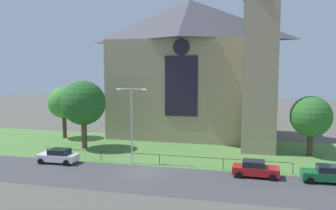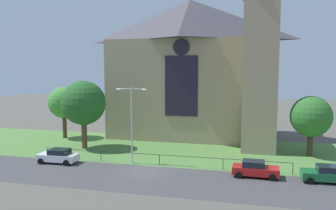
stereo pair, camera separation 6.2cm
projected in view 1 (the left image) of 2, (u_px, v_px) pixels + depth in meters
The scene contains 12 objects.
ground at pixel (170, 149), 43.20m from camera, with size 160.00×160.00×0.00m, color #56544C.
road_asphalt at pixel (139, 178), 31.61m from camera, with size 120.00×8.00×0.01m, color #424244.
grass_verge at pixel (166, 152), 41.27m from camera, with size 120.00×20.00×0.01m, color #517F3D.
church_building at pixel (194, 67), 50.38m from camera, with size 23.20×16.20×26.00m.
iron_railing at pixel (159, 156), 35.68m from camera, with size 26.26×0.07×1.13m.
tree_left_near at pixel (83, 103), 42.93m from camera, with size 5.53×5.53×8.51m.
tree_right_far at pixel (311, 117), 39.19m from camera, with size 4.65×4.65×6.91m.
tree_left_far at pixel (64, 103), 49.51m from camera, with size 4.48×4.48×7.40m.
streetlamp_near at pixel (132, 115), 35.86m from camera, with size 3.37×0.26×8.08m.
parked_car_white at pixel (58, 156), 36.58m from camera, with size 4.23×2.09×1.51m.
parked_car_red at pixel (255, 169), 31.89m from camera, with size 4.23×2.09×1.51m.
parked_car_green at pixel (327, 174), 30.32m from camera, with size 4.25×2.12×1.51m.
Camera 1 is at (9.99, -31.21, 9.94)m, focal length 36.90 mm.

